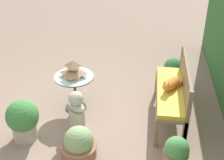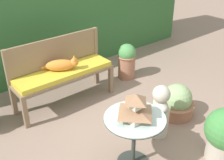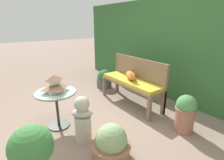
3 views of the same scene
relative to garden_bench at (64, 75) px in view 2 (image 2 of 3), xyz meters
The scene contains 10 objects.
ground 1.25m from the garden_bench, 78.46° to the right, with size 30.00×30.00×0.00m, color gray.
foliage_hedge_back 1.56m from the garden_bench, 80.60° to the left, with size 6.40×1.04×2.17m, color #336633.
garden_bench is the anchor object (origin of this frame).
bench_backrest 0.31m from the garden_bench, 90.00° to the left, with size 1.47×0.06×0.96m.
cat 0.16m from the garden_bench, 156.89° to the left, with size 0.45×0.39×0.21m.
patio_table 1.53m from the garden_bench, 92.45° to the right, with size 0.64×0.64×0.62m.
pagoda_birdhouse 1.56m from the garden_bench, 92.45° to the right, with size 0.33×0.33×0.28m.
garden_bust 1.47m from the garden_bench, 69.20° to the right, with size 0.31×0.35×0.70m.
potted_plant_path_edge 1.62m from the garden_bench, 50.14° to the right, with size 0.51×0.51×0.47m.
potted_plant_patio_mid 1.24m from the garden_bench, ahead, with size 0.32×0.32×0.61m.
Camera 2 is at (-1.94, -2.03, 2.31)m, focal length 45.00 mm.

